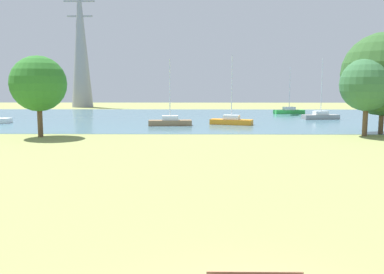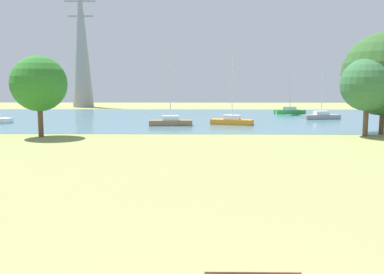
{
  "view_description": "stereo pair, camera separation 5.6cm",
  "coord_description": "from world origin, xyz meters",
  "px_view_note": "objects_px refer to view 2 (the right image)",
  "views": [
    {
      "loc": [
        -1.06,
        -7.09,
        4.41
      ],
      "look_at": [
        -1.41,
        15.65,
        1.56
      ],
      "focal_mm": 38.03,
      "sensor_mm": 36.0,
      "label": 1
    },
    {
      "loc": [
        -1.0,
        -7.09,
        4.41
      ],
      "look_at": [
        -1.41,
        15.65,
        1.56
      ],
      "focal_mm": 38.03,
      "sensor_mm": 36.0,
      "label": 2
    }
  ],
  "objects_px": {
    "sailboat_gray": "(321,116)",
    "tree_west_far": "(368,85)",
    "sailboat_green": "(290,111)",
    "tree_east_near": "(39,84)",
    "sailboat_brown": "(171,121)",
    "electricity_pylon": "(81,42)",
    "sailboat_orange": "(232,121)"
  },
  "relations": [
    {
      "from": "sailboat_gray",
      "to": "sailboat_brown",
      "type": "distance_m",
      "value": 21.47
    },
    {
      "from": "sailboat_gray",
      "to": "tree_west_far",
      "type": "height_order",
      "value": "sailboat_gray"
    },
    {
      "from": "sailboat_orange",
      "to": "electricity_pylon",
      "type": "bearing_deg",
      "value": 125.84
    },
    {
      "from": "sailboat_gray",
      "to": "tree_east_near",
      "type": "relative_size",
      "value": 1.14
    },
    {
      "from": "sailboat_brown",
      "to": "sailboat_green",
      "type": "relative_size",
      "value": 1.01
    },
    {
      "from": "sailboat_gray",
      "to": "sailboat_brown",
      "type": "xyz_separation_m",
      "value": [
        -19.49,
        -9.02,
        -0.01
      ]
    },
    {
      "from": "sailboat_green",
      "to": "tree_west_far",
      "type": "bearing_deg",
      "value": -89.61
    },
    {
      "from": "sailboat_orange",
      "to": "tree_west_far",
      "type": "distance_m",
      "value": 15.74
    },
    {
      "from": "tree_west_far",
      "to": "sailboat_brown",
      "type": "bearing_deg",
      "value": 152.33
    },
    {
      "from": "sailboat_gray",
      "to": "tree_west_far",
      "type": "distance_m",
      "value": 18.91
    },
    {
      "from": "sailboat_gray",
      "to": "sailboat_brown",
      "type": "bearing_deg",
      "value": -155.17
    },
    {
      "from": "sailboat_gray",
      "to": "sailboat_orange",
      "type": "relative_size",
      "value": 1.01
    },
    {
      "from": "tree_east_near",
      "to": "sailboat_brown",
      "type": "bearing_deg",
      "value": 44.25
    },
    {
      "from": "sailboat_gray",
      "to": "tree_west_far",
      "type": "bearing_deg",
      "value": -94.95
    },
    {
      "from": "sailboat_orange",
      "to": "sailboat_green",
      "type": "bearing_deg",
      "value": 60.1
    },
    {
      "from": "sailboat_orange",
      "to": "sailboat_brown",
      "type": "xyz_separation_m",
      "value": [
        -6.96,
        -1.18,
        -0.01
      ]
    },
    {
      "from": "sailboat_orange",
      "to": "sailboat_brown",
      "type": "bearing_deg",
      "value": -170.35
    },
    {
      "from": "tree_east_near",
      "to": "electricity_pylon",
      "type": "relative_size",
      "value": 0.26
    },
    {
      "from": "sailboat_green",
      "to": "tree_east_near",
      "type": "height_order",
      "value": "sailboat_green"
    },
    {
      "from": "sailboat_brown",
      "to": "sailboat_green",
      "type": "distance_m",
      "value": 26.59
    },
    {
      "from": "tree_west_far",
      "to": "sailboat_gray",
      "type": "bearing_deg",
      "value": 85.05
    },
    {
      "from": "electricity_pylon",
      "to": "sailboat_brown",
      "type": "bearing_deg",
      "value": -62.15
    },
    {
      "from": "sailboat_gray",
      "to": "sailboat_orange",
      "type": "height_order",
      "value": "sailboat_gray"
    },
    {
      "from": "sailboat_orange",
      "to": "sailboat_brown",
      "type": "relative_size",
      "value": 1.08
    },
    {
      "from": "electricity_pylon",
      "to": "tree_west_far",
      "type": "bearing_deg",
      "value": -51.73
    },
    {
      "from": "sailboat_gray",
      "to": "sailboat_brown",
      "type": "height_order",
      "value": "sailboat_gray"
    },
    {
      "from": "sailboat_orange",
      "to": "sailboat_green",
      "type": "height_order",
      "value": "sailboat_orange"
    },
    {
      "from": "sailboat_green",
      "to": "sailboat_gray",
      "type": "bearing_deg",
      "value": -80.59
    },
    {
      "from": "sailboat_green",
      "to": "tree_east_near",
      "type": "bearing_deg",
      "value": -133.16
    },
    {
      "from": "sailboat_brown",
      "to": "sailboat_green",
      "type": "height_order",
      "value": "sailboat_brown"
    },
    {
      "from": "sailboat_gray",
      "to": "tree_west_far",
      "type": "relative_size",
      "value": 1.16
    },
    {
      "from": "tree_east_near",
      "to": "electricity_pylon",
      "type": "bearing_deg",
      "value": 101.91
    }
  ]
}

